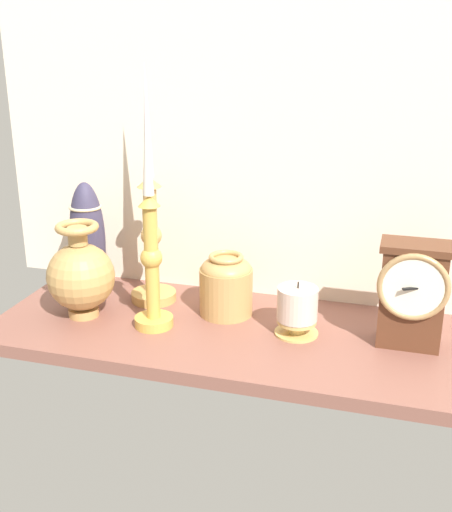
{
  "coord_description": "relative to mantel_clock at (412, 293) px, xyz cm",
  "views": [
    {
      "loc": [
        23.33,
        -102.41,
        51.94
      ],
      "look_at": [
        -6.59,
        0.0,
        14.0
      ],
      "focal_mm": 44.63,
      "sensor_mm": 36.0,
      "label": 1
    }
  ],
  "objects": [
    {
      "name": "pillar_candle_front",
      "position": [
        -19.38,
        -1.24,
        -5.02
      ],
      "size": [
        7.94,
        7.94,
        10.15
      ],
      "color": "tan",
      "rests_on": "ground_plane"
    },
    {
      "name": "tall_ceramic_vase",
      "position": [
        -64.79,
        7.08,
        2.01
      ],
      "size": [
        7.14,
        7.14,
        23.3
      ],
      "color": "#36314B",
      "rests_on": "ground_plane"
    },
    {
      "name": "candlestick_tall_left",
      "position": [
        -50.08,
        5.85,
        4.27
      ],
      "size": [
        9.1,
        9.1,
        46.73
      ],
      "color": "tan",
      "rests_on": "ground_plane"
    },
    {
      "name": "candlestick_tall_center",
      "position": [
        -45.41,
        -5.38,
        4.26
      ],
      "size": [
        7.18,
        7.18,
        40.3
      ],
      "color": "gold",
      "rests_on": "ground_plane"
    },
    {
      "name": "brass_vase_bulbous",
      "position": [
        -60.18,
        -4.93,
        -1.38
      ],
      "size": [
        12.85,
        12.85,
        18.53
      ],
      "color": "tan",
      "rests_on": "ground_plane"
    },
    {
      "name": "mantel_clock",
      "position": [
        0.0,
        0.0,
        0.0
      ],
      "size": [
        11.85,
        8.8,
        18.6
      ],
      "color": "#57301D",
      "rests_on": "ground_plane"
    },
    {
      "name": "brass_vase_jar",
      "position": [
        -34.09,
        3.66,
        -3.54
      ],
      "size": [
        10.22,
        10.22,
        12.1
      ],
      "color": "tan",
      "rests_on": "ground_plane"
    },
    {
      "name": "ground_plane",
      "position": [
        -25.81,
        -2.16,
        -10.98
      ],
      "size": [
        100.0,
        36.0,
        2.4
      ],
      "primitive_type": "cube",
      "color": "brown"
    },
    {
      "name": "back_wall",
      "position": [
        -25.81,
        16.34,
        22.72
      ],
      "size": [
        120.0,
        2.0,
        65.0
      ],
      "primitive_type": "cube",
      "color": "beige",
      "rests_on": "ground_plane"
    }
  ]
}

